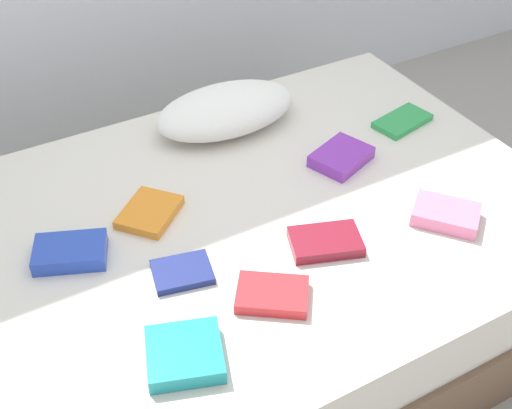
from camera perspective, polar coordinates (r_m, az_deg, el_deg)
name	(u,v)px	position (r m, az deg, el deg)	size (l,w,h in m)	color
ground_plane	(262,308)	(2.59, 0.55, -8.80)	(8.00, 8.00, 0.00)	#9E998E
bed	(263,262)	(2.41, 0.58, -4.92)	(2.00, 1.50, 0.50)	brown
pillow	(226,110)	(2.60, -2.58, 8.02)	(0.56, 0.32, 0.15)	white
textbook_pink	(446,214)	(2.26, 15.80, -0.81)	(0.21, 0.14, 0.05)	pink
textbook_teal	(185,354)	(1.80, -6.08, -12.51)	(0.20, 0.19, 0.05)	teal
textbook_purple	(341,157)	(2.45, 7.23, 4.03)	(0.21, 0.16, 0.05)	purple
textbook_maroon	(325,242)	(2.10, 5.91, -3.16)	(0.22, 0.14, 0.04)	maroon
textbook_blue	(70,252)	(2.12, -15.47, -3.91)	(0.22, 0.14, 0.05)	#2847B7
textbook_red	(272,295)	(1.94, 1.39, -7.65)	(0.20, 0.14, 0.04)	red
textbook_navy	(182,272)	(2.02, -6.28, -5.72)	(0.17, 0.13, 0.02)	navy
textbook_green	(402,121)	(2.71, 12.30, 6.93)	(0.23, 0.13, 0.02)	green
textbook_orange	(149,212)	(2.23, -9.02, -0.66)	(0.20, 0.16, 0.03)	orange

